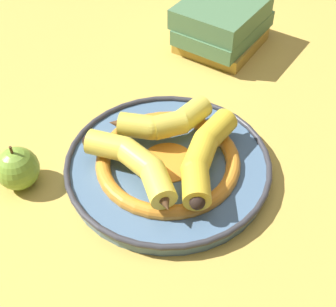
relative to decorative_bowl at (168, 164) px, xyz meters
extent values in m
plane|color=gold|center=(-0.03, 0.02, -0.02)|extent=(2.80, 2.80, 0.00)
cylinder|color=slate|center=(0.00, 0.00, -0.01)|extent=(0.31, 0.31, 0.02)
torus|color=orange|center=(0.00, 0.00, 0.01)|extent=(0.22, 0.22, 0.02)
cylinder|color=orange|center=(0.00, 0.00, 0.00)|extent=(0.08, 0.08, 0.00)
torus|color=#333338|center=(0.00, 0.00, 0.01)|extent=(0.32, 0.32, 0.01)
cylinder|color=gold|center=(0.07, -0.05, 0.04)|extent=(0.07, 0.05, 0.04)
cylinder|color=gold|center=(0.01, -0.05, 0.04)|extent=(0.06, 0.05, 0.04)
cylinder|color=gold|center=(-0.05, -0.07, 0.04)|extent=(0.07, 0.06, 0.04)
sphere|color=gold|center=(0.04, -0.05, 0.04)|extent=(0.04, 0.04, 0.04)
sphere|color=gold|center=(-0.02, -0.05, 0.04)|extent=(0.04, 0.04, 0.04)
cone|color=#472D19|center=(0.09, -0.06, 0.04)|extent=(0.04, 0.04, 0.03)
sphere|color=black|center=(-0.08, -0.08, 0.04)|extent=(0.02, 0.02, 0.02)
cylinder|color=yellow|center=(-0.07, -0.02, 0.04)|extent=(0.07, 0.07, 0.04)
cylinder|color=yellow|center=(-0.04, 0.03, 0.04)|extent=(0.06, 0.07, 0.04)
cylinder|color=yellow|center=(-0.04, 0.08, 0.04)|extent=(0.05, 0.06, 0.04)
sphere|color=yellow|center=(-0.05, 0.00, 0.04)|extent=(0.04, 0.04, 0.04)
sphere|color=yellow|center=(-0.03, 0.05, 0.04)|extent=(0.04, 0.04, 0.04)
cone|color=#472D19|center=(-0.09, -0.04, 0.04)|extent=(0.04, 0.04, 0.03)
sphere|color=black|center=(-0.04, 0.11, 0.04)|extent=(0.02, 0.02, 0.02)
cylinder|color=gold|center=(0.02, 0.07, 0.04)|extent=(0.05, 0.06, 0.04)
cylinder|color=gold|center=(0.04, 0.02, 0.04)|extent=(0.06, 0.06, 0.04)
cylinder|color=gold|center=(0.09, 0.00, 0.04)|extent=(0.06, 0.05, 0.04)
sphere|color=gold|center=(0.03, 0.04, 0.04)|extent=(0.04, 0.04, 0.04)
sphere|color=gold|center=(0.06, 0.00, 0.04)|extent=(0.04, 0.04, 0.04)
cone|color=#472D19|center=(0.01, 0.09, 0.04)|extent=(0.04, 0.04, 0.03)
sphere|color=black|center=(0.11, -0.01, 0.04)|extent=(0.02, 0.02, 0.02)
cube|color=#B28933|center=(0.37, 0.06, 0.00)|extent=(0.17, 0.16, 0.03)
cube|color=white|center=(0.37, 0.05, 0.00)|extent=(0.16, 0.15, 0.02)
cube|color=#4C754C|center=(0.37, 0.05, 0.03)|extent=(0.21, 0.16, 0.03)
cube|color=white|center=(0.38, 0.05, 0.03)|extent=(0.20, 0.15, 0.02)
cube|color=#4C754C|center=(0.37, 0.06, 0.06)|extent=(0.19, 0.17, 0.04)
cube|color=white|center=(0.37, 0.06, 0.06)|extent=(0.18, 0.16, 0.03)
sphere|color=olive|center=(-0.12, 0.19, 0.02)|extent=(0.07, 0.07, 0.07)
cylinder|color=#4C3319|center=(-0.12, 0.19, 0.05)|extent=(0.00, 0.00, 0.01)
camera|label=1|loc=(-0.44, -0.21, 0.52)|focal=50.00mm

